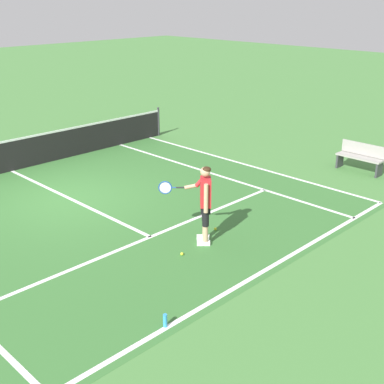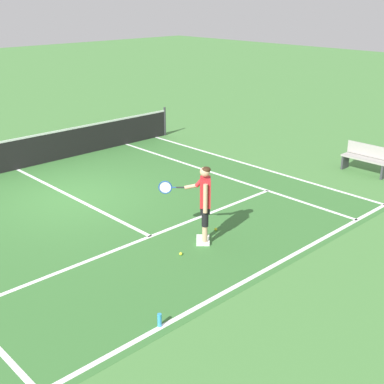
{
  "view_description": "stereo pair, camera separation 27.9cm",
  "coord_description": "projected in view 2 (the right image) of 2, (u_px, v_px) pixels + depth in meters",
  "views": [
    {
      "loc": [
        -6.59,
        -11.11,
        5.01
      ],
      "look_at": [
        0.68,
        -3.88,
        1.05
      ],
      "focal_mm": 48.11,
      "sensor_mm": 36.0,
      "label": 1
    },
    {
      "loc": [
        -6.39,
        -11.31,
        5.01
      ],
      "look_at": [
        0.68,
        -3.88,
        1.05
      ],
      "focal_mm": 48.11,
      "sensor_mm": 36.0,
      "label": 2
    }
  ],
  "objects": [
    {
      "name": "tennis_player",
      "position": [
        204.0,
        200.0,
        10.75
      ],
      "size": [
        0.75,
        1.16,
        1.71
      ],
      "color": "white",
      "rests_on": "ground"
    },
    {
      "name": "tennis_net",
      "position": [
        16.0,
        154.0,
        15.5
      ],
      "size": [
        11.96,
        0.08,
        1.07
      ],
      "color": "#333338",
      "rests_on": "ground"
    },
    {
      "name": "tennis_ball_near_feet",
      "position": [
        216.0,
        229.0,
        11.63
      ],
      "size": [
        0.07,
        0.07,
        0.07
      ],
      "primitive_type": "sphere",
      "color": "#CCE02D",
      "rests_on": "ground"
    },
    {
      "name": "tennis_ball_by_baseline",
      "position": [
        181.0,
        254.0,
        10.53
      ],
      "size": [
        0.07,
        0.07,
        0.07
      ],
      "primitive_type": "sphere",
      "color": "#CCE02D",
      "rests_on": "ground"
    },
    {
      "name": "line_baseline",
      "position": [
        242.0,
        283.0,
        9.54
      ],
      "size": [
        10.98,
        0.1,
        0.01
      ],
      "primitive_type": "cube",
      "color": "white",
      "rests_on": "ground"
    },
    {
      "name": "line_centre_service",
      "position": [
        73.0,
        198.0,
        13.52
      ],
      "size": [
        0.1,
        6.4,
        0.01
      ],
      "primitive_type": "cube",
      "color": "white",
      "rests_on": "ground"
    },
    {
      "name": "line_doubles_right",
      "position": [
        249.0,
        164.0,
        16.14
      ],
      "size": [
        0.1,
        9.09,
        0.01
      ],
      "primitive_type": "cube",
      "color": "white",
      "rests_on": "ground"
    },
    {
      "name": "ground_plane",
      "position": [
        72.0,
        197.0,
        13.56
      ],
      "size": [
        80.0,
        80.0,
        0.0
      ],
      "primitive_type": "plane",
      "color": "#477F3D"
    },
    {
      "name": "court_inner_surface",
      "position": [
        103.0,
        212.0,
        12.61
      ],
      "size": [
        10.98,
        9.49,
        0.0
      ],
      "primitive_type": "cube",
      "color": "#387033",
      "rests_on": "ground"
    },
    {
      "name": "water_bottle",
      "position": [
        160.0,
        320.0,
        8.25
      ],
      "size": [
        0.07,
        0.07,
        0.23
      ],
      "primitive_type": "cylinder",
      "color": "#3393D6",
      "rests_on": "ground"
    },
    {
      "name": "line_singles_right",
      "position": [
        218.0,
        174.0,
        15.25
      ],
      "size": [
        0.1,
        9.09,
        0.01
      ],
      "primitive_type": "cube",
      "color": "white",
      "rests_on": "ground"
    },
    {
      "name": "line_service",
      "position": [
        150.0,
        236.0,
        11.36
      ],
      "size": [
        8.23,
        0.1,
        0.01
      ],
      "primitive_type": "cube",
      "color": "white",
      "rests_on": "ground"
    },
    {
      "name": "courtside_bench",
      "position": [
        366.0,
        158.0,
        15.24
      ],
      "size": [
        0.4,
        1.4,
        0.85
      ],
      "color": "#9E9993",
      "rests_on": "ground"
    }
  ]
}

